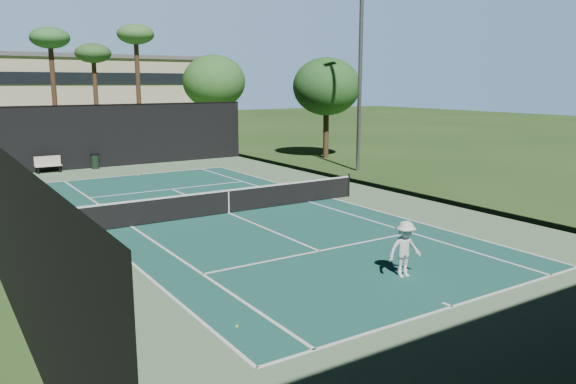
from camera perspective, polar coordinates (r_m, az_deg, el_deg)
name	(u,v)px	position (r m, az deg, el deg)	size (l,w,h in m)	color
ground	(229,213)	(23.57, -6.03, -2.18)	(160.00, 160.00, 0.00)	#2A4C1C
apron_slab	(229,213)	(23.57, -6.03, -2.17)	(18.00, 32.00, 0.01)	#63865E
court_surface	(229,213)	(23.57, -6.03, -2.15)	(10.97, 23.77, 0.01)	#1B574C
court_lines	(229,213)	(23.57, -6.03, -2.14)	(11.07, 23.87, 0.01)	white
tennis_net	(229,200)	(23.45, -6.05, -0.86)	(12.90, 0.10, 1.10)	black
fence	(227,166)	(23.25, -6.20, 2.67)	(18.04, 32.05, 4.03)	black
player	(405,249)	(16.09, 11.79, -5.69)	(1.04, 0.60, 1.60)	silver
tennis_ball_a	(237,326)	(12.90, -5.22, -13.43)	(0.07, 0.07, 0.07)	#BFD330
tennis_ball_b	(160,201)	(26.31, -12.85, -0.93)	(0.07, 0.07, 0.07)	#CBEA35
tennis_ball_c	(231,203)	(25.43, -5.80, -1.11)	(0.07, 0.07, 0.07)	#BBD530
tennis_ball_d	(58,219)	(24.13, -22.33, -2.58)	(0.06, 0.06, 0.06)	#C9D530
park_bench	(48,164)	(36.80, -23.20, 2.62)	(1.50, 0.45, 1.02)	beige
trash_bin	(95,161)	(37.56, -19.01, 2.96)	(0.56, 0.56, 0.95)	black
palm_a	(50,43)	(45.35, -23.01, 13.77)	(2.80, 2.80, 9.32)	#4B2E20
palm_b	(93,57)	(48.01, -19.17, 12.83)	(2.80, 2.80, 8.42)	#4D3421
palm_c	(136,40)	(45.90, -15.20, 14.72)	(2.80, 2.80, 9.77)	#4A3220
decid_tree_a	(214,82)	(47.10, -7.54, 11.02)	(5.12, 5.12, 7.62)	#442C1D
decid_tree_b	(326,87)	(40.60, 3.93, 10.62)	(4.80, 4.80, 7.14)	#49351F
campus_building	(33,94)	(67.27, -24.46, 9.09)	(40.50, 12.50, 8.30)	beige
light_pole	(360,64)	(34.67, 7.35, 12.76)	(0.90, 0.25, 12.22)	gray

